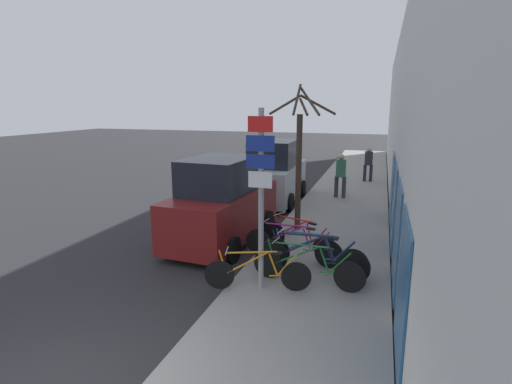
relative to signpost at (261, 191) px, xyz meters
name	(u,v)px	position (x,y,z in m)	size (l,w,h in m)	color
ground_plane	(273,205)	(-1.69, 7.29, -2.15)	(80.00, 80.00, 0.00)	#28282B
sidewalk_curb	(348,192)	(0.91, 10.09, -2.08)	(3.20, 32.00, 0.15)	gray
building_facade	(397,119)	(2.66, 10.00, 1.07)	(0.23, 32.00, 6.50)	silver
signpost	(261,191)	(0.00, 0.00, 0.00)	(0.55, 0.13, 3.57)	#939399
bicycle_0	(258,273)	(-0.04, -0.08, -1.64)	(2.07, 0.64, 0.83)	black
bicycle_1	(307,267)	(0.86, 0.45, -1.62)	(2.35, 0.44, 0.88)	black
bicycle_2	(312,258)	(0.87, 0.89, -1.60)	(2.46, 0.44, 0.96)	black
bicycle_3	(313,255)	(0.86, 1.18, -1.62)	(2.40, 0.47, 0.89)	black
bicycle_4	(292,245)	(0.29, 1.59, -1.61)	(2.40, 0.55, 0.91)	black
bicycle_5	(299,239)	(0.35, 2.06, -1.61)	(2.04, 1.12, 0.93)	black
parked_car_0	(222,205)	(-1.95, 2.74, -1.08)	(2.17, 4.25, 2.39)	maroon
parked_car_1	(274,175)	(-1.78, 7.74, -1.06)	(2.02, 4.22, 2.44)	#B2B7BC
pedestrian_near	(341,173)	(0.68, 8.66, -1.00)	(0.46, 0.39, 1.74)	#333338
pedestrian_far	(368,162)	(1.60, 12.52, -1.04)	(0.43, 0.37, 1.67)	#1E2338
street_tree	(299,160)	(-0.07, 4.03, 0.08)	(1.84, 0.96, 4.19)	#3D2D23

